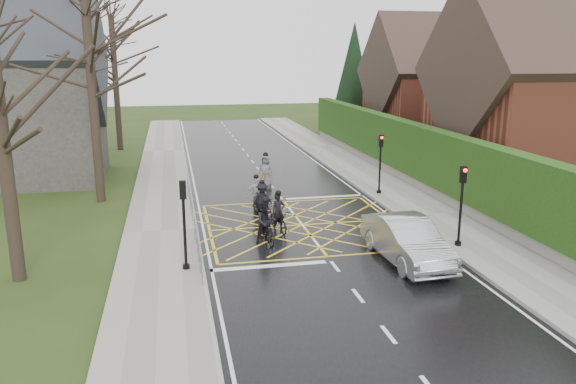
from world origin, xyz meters
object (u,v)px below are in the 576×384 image
object	(u,v)px
cyclist_back	(266,226)
cyclist_lead	(266,176)
cyclist_rear	(279,218)
cyclist_front	(257,197)
cyclist_mid	(262,203)
car	(407,240)

from	to	relation	value
cyclist_back	cyclist_lead	distance (m)	9.22
cyclist_rear	cyclist_back	size ratio (longest dim) A/B	0.98
cyclist_back	cyclist_front	world-z (taller)	cyclist_back
cyclist_mid	car	distance (m)	7.86
cyclist_back	car	xyz separation A→B (m)	(4.57, -2.99, 0.09)
car	cyclist_front	bearing A→B (deg)	116.56
cyclist_front	car	xyz separation A→B (m)	(4.23, -7.66, 0.14)
cyclist_mid	cyclist_rear	bearing A→B (deg)	-100.54
cyclist_rear	cyclist_mid	size ratio (longest dim) A/B	1.00
cyclist_mid	cyclist_lead	world-z (taller)	cyclist_lead
cyclist_back	cyclist_mid	bearing A→B (deg)	73.04
cyclist_lead	cyclist_mid	bearing A→B (deg)	-77.52
cyclist_back	cyclist_lead	world-z (taller)	cyclist_lead
cyclist_front	cyclist_back	bearing A→B (deg)	-90.48
cyclist_rear	cyclist_front	world-z (taller)	cyclist_front
cyclist_rear	cyclist_front	distance (m)	3.25
car	cyclist_lead	bearing A→B (deg)	101.76
cyclist_front	car	size ratio (longest dim) A/B	0.37
cyclist_lead	cyclist_back	bearing A→B (deg)	-75.81
cyclist_rear	cyclist_back	xyz separation A→B (m)	(-0.78, -1.45, 0.14)
cyclist_lead	car	size ratio (longest dim) A/B	0.45
cyclist_front	car	distance (m)	8.75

